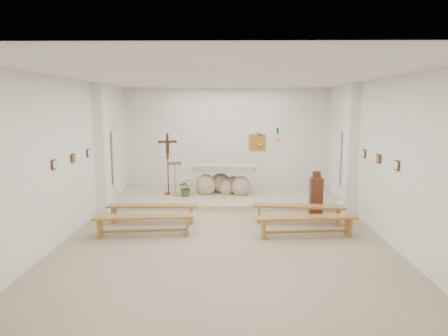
{
  "coord_description": "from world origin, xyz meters",
  "views": [
    {
      "loc": [
        0.11,
        -8.78,
        2.92
      ],
      "look_at": [
        -0.04,
        1.6,
        1.28
      ],
      "focal_mm": 32.0,
      "sensor_mm": 36.0,
      "label": 1
    }
  ],
  "objects_px": {
    "altar": "(224,181)",
    "crucifix_stand": "(168,159)",
    "donation_pedestal": "(316,197)",
    "bench_right_second": "(306,221)",
    "bench_left_second": "(144,221)",
    "lectern": "(175,177)",
    "bench_right_front": "(298,210)",
    "bench_left_front": "(152,209)"
  },
  "relations": [
    {
      "from": "altar",
      "to": "bench_right_second",
      "type": "bearing_deg",
      "value": -55.98
    },
    {
      "from": "bench_left_second",
      "to": "lectern",
      "type": "bearing_deg",
      "value": 80.77
    },
    {
      "from": "altar",
      "to": "crucifix_stand",
      "type": "xyz_separation_m",
      "value": [
        -1.75,
        -0.12,
        0.71
      ]
    },
    {
      "from": "crucifix_stand",
      "to": "bench_right_second",
      "type": "distance_m",
      "value": 5.23
    },
    {
      "from": "bench_right_front",
      "to": "bench_left_second",
      "type": "bearing_deg",
      "value": -158.06
    },
    {
      "from": "donation_pedestal",
      "to": "bench_right_front",
      "type": "xyz_separation_m",
      "value": [
        -0.56,
        -0.64,
        -0.18
      ]
    },
    {
      "from": "bench_left_second",
      "to": "bench_right_second",
      "type": "height_order",
      "value": "same"
    },
    {
      "from": "donation_pedestal",
      "to": "bench_right_second",
      "type": "xyz_separation_m",
      "value": [
        -0.56,
        -1.65,
        -0.18
      ]
    },
    {
      "from": "crucifix_stand",
      "to": "bench_left_second",
      "type": "bearing_deg",
      "value": -104.04
    },
    {
      "from": "altar",
      "to": "donation_pedestal",
      "type": "bearing_deg",
      "value": -33.55
    },
    {
      "from": "bench_left_second",
      "to": "bench_right_second",
      "type": "distance_m",
      "value": 3.63
    },
    {
      "from": "altar",
      "to": "bench_right_second",
      "type": "distance_m",
      "value": 4.22
    },
    {
      "from": "lectern",
      "to": "crucifix_stand",
      "type": "bearing_deg",
      "value": 154.34
    },
    {
      "from": "lectern",
      "to": "donation_pedestal",
      "type": "distance_m",
      "value": 4.4
    },
    {
      "from": "bench_left_second",
      "to": "altar",
      "type": "bearing_deg",
      "value": 59.55
    },
    {
      "from": "altar",
      "to": "crucifix_stand",
      "type": "height_order",
      "value": "crucifix_stand"
    },
    {
      "from": "bench_left_second",
      "to": "crucifix_stand",
      "type": "bearing_deg",
      "value": 84.46
    },
    {
      "from": "donation_pedestal",
      "to": "bench_right_second",
      "type": "distance_m",
      "value": 1.75
    },
    {
      "from": "crucifix_stand",
      "to": "bench_left_front",
      "type": "bearing_deg",
      "value": -104.0
    },
    {
      "from": "crucifix_stand",
      "to": "bench_left_front",
      "type": "distance_m",
      "value": 2.78
    },
    {
      "from": "crucifix_stand",
      "to": "bench_left_second",
      "type": "distance_m",
      "value": 3.75
    },
    {
      "from": "altar",
      "to": "donation_pedestal",
      "type": "relative_size",
      "value": 1.67
    },
    {
      "from": "altar",
      "to": "bench_left_second",
      "type": "xyz_separation_m",
      "value": [
        -1.74,
        -3.77,
        -0.18
      ]
    },
    {
      "from": "donation_pedestal",
      "to": "bench_right_second",
      "type": "height_order",
      "value": "donation_pedestal"
    },
    {
      "from": "lectern",
      "to": "crucifix_stand",
      "type": "height_order",
      "value": "crucifix_stand"
    },
    {
      "from": "altar",
      "to": "bench_right_second",
      "type": "relative_size",
      "value": 0.9
    },
    {
      "from": "crucifix_stand",
      "to": "bench_left_second",
      "type": "xyz_separation_m",
      "value": [
        0.01,
        -3.64,
        -0.89
      ]
    },
    {
      "from": "crucifix_stand",
      "to": "bench_right_front",
      "type": "relative_size",
      "value": 0.84
    },
    {
      "from": "altar",
      "to": "bench_left_front",
      "type": "distance_m",
      "value": 3.27
    },
    {
      "from": "lectern",
      "to": "bench_left_front",
      "type": "bearing_deg",
      "value": -100.85
    },
    {
      "from": "bench_right_front",
      "to": "bench_right_second",
      "type": "bearing_deg",
      "value": -83.58
    },
    {
      "from": "lectern",
      "to": "bench_left_second",
      "type": "xyz_separation_m",
      "value": [
        -0.22,
        -3.56,
        -0.34
      ]
    },
    {
      "from": "altar",
      "to": "lectern",
      "type": "xyz_separation_m",
      "value": [
        -1.52,
        -0.21,
        0.15
      ]
    },
    {
      "from": "bench_right_front",
      "to": "bench_left_second",
      "type": "height_order",
      "value": "same"
    },
    {
      "from": "lectern",
      "to": "bench_left_second",
      "type": "bearing_deg",
      "value": -99.44
    },
    {
      "from": "bench_left_front",
      "to": "donation_pedestal",
      "type": "bearing_deg",
      "value": 8.13
    },
    {
      "from": "lectern",
      "to": "bench_left_second",
      "type": "relative_size",
      "value": 0.48
    },
    {
      "from": "lectern",
      "to": "donation_pedestal",
      "type": "bearing_deg",
      "value": -31.66
    },
    {
      "from": "crucifix_stand",
      "to": "donation_pedestal",
      "type": "relative_size",
      "value": 1.57
    },
    {
      "from": "bench_right_front",
      "to": "altar",
      "type": "bearing_deg",
      "value": 130.76
    },
    {
      "from": "crucifix_stand",
      "to": "bench_right_second",
      "type": "relative_size",
      "value": 0.84
    },
    {
      "from": "bench_right_front",
      "to": "donation_pedestal",
      "type": "bearing_deg",
      "value": 55.52
    }
  ]
}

